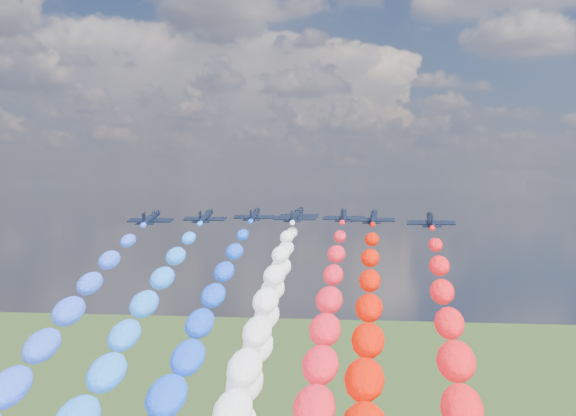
# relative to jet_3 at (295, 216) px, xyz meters

# --- Properties ---
(jet_0) EXTENTS (9.53, 12.97, 5.51)m
(jet_0) POSITION_rel_jet_3_xyz_m (-28.73, -14.29, 0.00)
(jet_0) COLOR black
(jet_1) EXTENTS (9.68, 13.08, 5.51)m
(jet_1) POSITION_rel_jet_3_xyz_m (-19.08, -5.68, 0.00)
(jet_1) COLOR black
(jet_2) EXTENTS (9.46, 12.92, 5.51)m
(jet_2) POSITION_rel_jet_3_xyz_m (-10.19, 5.49, 0.00)
(jet_2) COLOR black
(trail_2) EXTENTS (7.25, 128.84, 53.31)m
(trail_2) POSITION_rel_jet_3_xyz_m (-10.19, -60.49, -24.22)
(trail_2) COLOR blue
(jet_3) EXTENTS (10.00, 13.31, 5.51)m
(jet_3) POSITION_rel_jet_3_xyz_m (0.00, 0.00, 0.00)
(jet_3) COLOR black
(trail_3) EXTENTS (7.25, 128.84, 53.31)m
(trail_3) POSITION_rel_jet_3_xyz_m (0.00, -65.98, -24.22)
(trail_3) COLOR white
(jet_4) EXTENTS (9.37, 12.85, 5.51)m
(jet_4) POSITION_rel_jet_3_xyz_m (-0.69, 14.60, 0.00)
(jet_4) COLOR black
(trail_4) EXTENTS (7.25, 128.84, 53.31)m
(trail_4) POSITION_rel_jet_3_xyz_m (-0.69, -51.38, -24.22)
(trail_4) COLOR white
(jet_5) EXTENTS (9.79, 13.16, 5.51)m
(jet_5) POSITION_rel_jet_3_xyz_m (10.66, 2.58, 0.00)
(jet_5) COLOR black
(trail_5) EXTENTS (7.25, 128.84, 53.31)m
(trail_5) POSITION_rel_jet_3_xyz_m (10.66, -63.40, -24.22)
(trail_5) COLOR red
(jet_6) EXTENTS (10.12, 13.39, 5.51)m
(jet_6) POSITION_rel_jet_3_xyz_m (17.38, -4.85, 0.00)
(jet_6) COLOR black
(jet_7) EXTENTS (9.56, 12.99, 5.51)m
(jet_7) POSITION_rel_jet_3_xyz_m (28.85, -16.85, 0.00)
(jet_7) COLOR black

